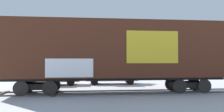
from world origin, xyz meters
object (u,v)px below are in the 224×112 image
(flagpole, at_px, (78,38))
(parked_car_white, at_px, (111,74))
(parked_car_tan, at_px, (52,76))
(freight_car, at_px, (116,51))

(flagpole, xyz_separation_m, parked_car_white, (3.35, -5.24, -3.87))
(parked_car_tan, height_order, parked_car_white, parked_car_white)
(flagpole, bearing_deg, parked_car_white, -57.40)
(freight_car, bearing_deg, flagpole, 106.25)
(parked_car_tan, relative_size, parked_car_white, 1.01)
(flagpole, distance_m, parked_car_white, 7.32)
(flagpole, relative_size, parked_car_white, 1.54)
(flagpole, bearing_deg, freight_car, -73.75)
(freight_car, distance_m, parked_car_white, 5.75)
(parked_car_tan, distance_m, parked_car_white, 5.31)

